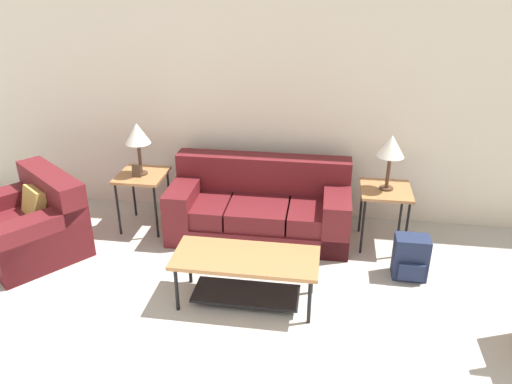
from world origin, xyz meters
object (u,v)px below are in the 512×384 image
object	(u,v)px
backpack	(411,258)
table_lamp_left	(137,135)
table_lamp_right	(391,147)
coffee_table	(246,268)
armchair	(31,225)
couch	(260,209)
side_table_right	(385,195)
side_table_left	(142,180)

from	to	relation	value
backpack	table_lamp_left	bearing A→B (deg)	168.18
table_lamp_right	coffee_table	bearing A→B (deg)	-136.00
armchair	coffee_table	distance (m)	2.40
table_lamp_right	backpack	size ratio (longest dim) A/B	1.35
couch	side_table_right	bearing A→B (deg)	-1.44
side_table_left	table_lamp_right	size ratio (longest dim) A/B	1.12
couch	coffee_table	world-z (taller)	couch
table_lamp_right	side_table_right	bearing A→B (deg)	63.43
side_table_left	backpack	bearing A→B (deg)	-11.82
couch	table_lamp_right	world-z (taller)	table_lamp_right
armchair	side_table_left	bearing A→B (deg)	34.54
coffee_table	table_lamp_right	distance (m)	1.89
table_lamp_left	backpack	xyz separation A→B (m)	(2.84, -0.59, -0.88)
side_table_left	backpack	world-z (taller)	side_table_left
side_table_left	armchair	bearing A→B (deg)	-145.46
couch	coffee_table	distance (m)	1.24
side_table_left	side_table_right	world-z (taller)	same
coffee_table	table_lamp_left	bearing A→B (deg)	138.45
coffee_table	table_lamp_right	world-z (taller)	table_lamp_right
coffee_table	side_table_left	size ratio (longest dim) A/B	1.94
table_lamp_left	table_lamp_right	distance (m)	2.62
couch	coffee_table	bearing A→B (deg)	-87.41
couch	coffee_table	size ratio (longest dim) A/B	1.54
side_table_right	backpack	world-z (taller)	side_table_right
coffee_table	couch	bearing A→B (deg)	92.59
couch	table_lamp_left	bearing A→B (deg)	-178.56
table_lamp_left	armchair	bearing A→B (deg)	-145.46
backpack	side_table_right	bearing A→B (deg)	110.62
armchair	backpack	bearing A→B (deg)	1.12
couch	armchair	size ratio (longest dim) A/B	1.37
backpack	side_table_left	bearing A→B (deg)	168.18
backpack	armchair	bearing A→B (deg)	-178.88
armchair	table_lamp_right	distance (m)	3.74
backpack	coffee_table	bearing A→B (deg)	-157.38
armchair	coffee_table	size ratio (longest dim) A/B	1.13
coffee_table	table_lamp_left	xyz separation A→B (m)	(-1.36, 1.21, 0.75)
armchair	table_lamp_right	world-z (taller)	table_lamp_right
side_table_right	table_lamp_right	world-z (taller)	table_lamp_right
side_table_left	side_table_right	xyz separation A→B (m)	(2.62, 0.00, 0.00)
couch	side_table_left	bearing A→B (deg)	-178.56
side_table_left	table_lamp_left	bearing A→B (deg)	-90.00
table_lamp_right	backpack	world-z (taller)	table_lamp_right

